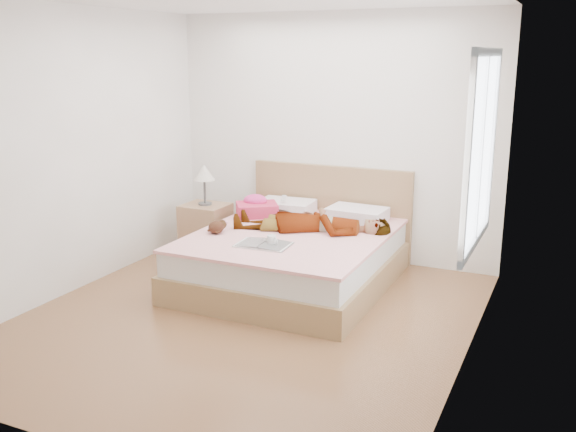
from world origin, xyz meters
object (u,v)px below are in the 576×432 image
object	(u,v)px
phone	(284,198)
nightstand	(206,226)
bed	(296,254)
woman	(313,219)
coffee_mug	(272,240)
magazine	(263,244)
plush_toy	(217,227)
towel	(257,207)

from	to	relation	value
phone	nightstand	bearing A→B (deg)	178.82
phone	bed	distance (m)	0.77
woman	coffee_mug	distance (m)	0.67
woman	coffee_mug	size ratio (longest dim) A/B	12.05
woman	coffee_mug	bearing A→B (deg)	-24.02
magazine	plush_toy	distance (m)	0.61
towel	nightstand	xyz separation A→B (m)	(-0.61, -0.04, -0.26)
bed	nightstand	distance (m)	1.28
woman	magazine	world-z (taller)	woman
plush_toy	nightstand	xyz separation A→B (m)	(-0.58, 0.72, -0.24)
towel	woman	bearing A→B (deg)	-18.73
magazine	bed	bearing A→B (deg)	83.37
bed	plush_toy	bearing A→B (deg)	-149.13
bed	towel	world-z (taller)	bed
bed	coffee_mug	bearing A→B (deg)	-89.70
woman	coffee_mug	world-z (taller)	woman
phone	bed	size ratio (longest dim) A/B	0.05
woman	phone	size ratio (longest dim) A/B	16.03
woman	towel	distance (m)	0.79
towel	nightstand	distance (m)	0.66
plush_toy	nightstand	size ratio (longest dim) A/B	0.22
towel	nightstand	world-z (taller)	nightstand
bed	coffee_mug	distance (m)	0.60
phone	towel	bearing A→B (deg)	-162.78
phone	plush_toy	xyz separation A→B (m)	(-0.27, -0.91, -0.12)
phone	nightstand	world-z (taller)	nightstand
phone	coffee_mug	world-z (taller)	phone
towel	plush_toy	size ratio (longest dim) A/B	2.35
bed	towel	distance (m)	0.80
coffee_mug	nightstand	size ratio (longest dim) A/B	0.12
phone	plush_toy	world-z (taller)	phone
woman	towel	world-z (taller)	towel
coffee_mug	nightstand	distance (m)	1.53
phone	woman	bearing A→B (deg)	-52.24
plush_toy	nightstand	bearing A→B (deg)	128.98
plush_toy	bed	bearing A→B (deg)	30.87
woman	plush_toy	bearing A→B (deg)	-70.19
woman	bed	size ratio (longest dim) A/B	0.73
woman	towel	bearing A→B (deg)	-122.30
plush_toy	nightstand	distance (m)	0.96
bed	phone	bearing A→B (deg)	125.84
coffee_mug	nightstand	bearing A→B (deg)	144.89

